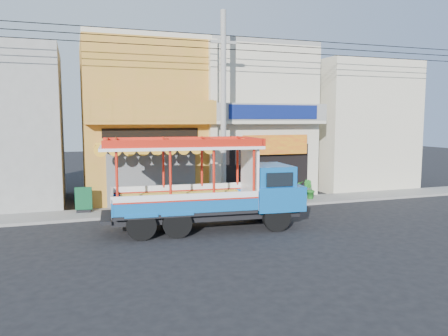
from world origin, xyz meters
The scene contains 12 objects.
ground centered at (0.00, 0.00, 0.00)m, with size 90.00×90.00×0.00m, color black.
sidewalk centered at (0.00, 4.00, 0.06)m, with size 30.00×2.00×0.12m, color slate.
shophouse_left centered at (-4.00, 7.96, 4.11)m, with size 6.00×7.50×8.24m.
shophouse_right centered at (2.00, 7.96, 4.11)m, with size 6.00×6.75×8.24m.
party_pilaster centered at (-1.00, 4.85, 4.00)m, with size 0.35×0.30×8.00m, color beige.
filler_building_right centered at (9.00, 8.00, 3.80)m, with size 6.00×6.00×7.60m, color beige.
utility_pole centered at (-0.85, 3.30, 5.03)m, with size 28.00×0.26×9.00m.
songthaew_truck centered at (-2.26, 0.14, 1.68)m, with size 7.65×3.01×3.49m.
green_sign centered at (-7.14, 4.35, 0.59)m, with size 0.73×0.41×1.11m.
potted_plant_a centered at (1.86, 4.52, 0.64)m, with size 0.93×0.81×1.03m, color #1C651D.
potted_plant_b centered at (3.91, 4.01, 0.61)m, with size 0.54×0.43×0.98m, color #1C651D.
potted_plant_c centered at (3.45, 4.19, 0.57)m, with size 0.51×0.51×0.91m, color #1C651D.
Camera 1 is at (-7.41, -15.52, 4.17)m, focal length 35.00 mm.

